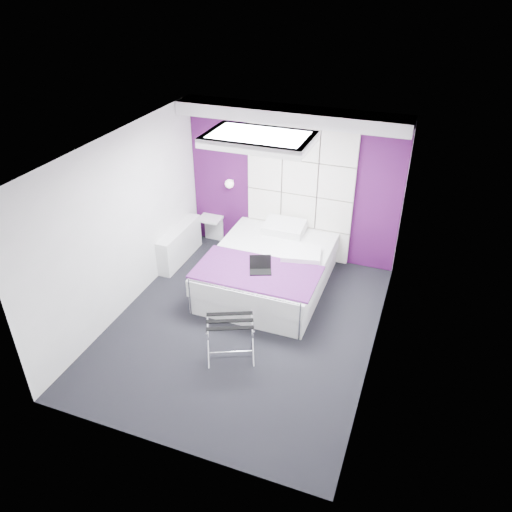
{
  "coord_description": "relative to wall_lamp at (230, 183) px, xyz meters",
  "views": [
    {
      "loc": [
        2.12,
        -5.17,
        4.53
      ],
      "look_at": [
        0.06,
        0.35,
        0.97
      ],
      "focal_mm": 35.0,
      "sensor_mm": 36.0,
      "label": 1
    }
  ],
  "objects": [
    {
      "name": "wall_back",
      "position": [
        1.05,
        0.14,
        0.08
      ],
      "size": [
        3.6,
        0.0,
        3.6
      ],
      "primitive_type": "plane",
      "rotation": [
        1.57,
        0.0,
        0.0
      ],
      "color": "silver",
      "rests_on": "floor"
    },
    {
      "name": "headboard",
      "position": [
        1.2,
        0.08,
        -0.05
      ],
      "size": [
        1.8,
        0.08,
        2.3
      ],
      "primitive_type": null,
      "color": "white",
      "rests_on": "wall_back"
    },
    {
      "name": "laptop",
      "position": [
        1.11,
        -1.51,
        -0.55
      ],
      "size": [
        0.31,
        0.22,
        0.23
      ],
      "rotation": [
        0.0,
        0.0,
        0.39
      ],
      "color": "black",
      "rests_on": "bed"
    },
    {
      "name": "ceiling",
      "position": [
        1.05,
        -2.06,
        1.38
      ],
      "size": [
        4.4,
        4.4,
        0.0
      ],
      "primitive_type": "plane",
      "rotation": [
        3.14,
        0.0,
        0.0
      ],
      "color": "white",
      "rests_on": "wall_back"
    },
    {
      "name": "bed",
      "position": [
        1.06,
        -1.0,
        -0.9
      ],
      "size": [
        1.8,
        2.18,
        0.76
      ],
      "color": "white",
      "rests_on": "floor"
    },
    {
      "name": "wall_left",
      "position": [
        -0.75,
        -2.06,
        0.08
      ],
      "size": [
        0.0,
        4.4,
        4.4
      ],
      "primitive_type": "plane",
      "rotation": [
        1.57,
        0.0,
        1.57
      ],
      "color": "silver",
      "rests_on": "floor"
    },
    {
      "name": "wall_lamp",
      "position": [
        0.0,
        0.0,
        0.0
      ],
      "size": [
        0.15,
        0.15,
        0.15
      ],
      "primitive_type": "sphere",
      "color": "white",
      "rests_on": "wall_back"
    },
    {
      "name": "floor",
      "position": [
        1.05,
        -2.06,
        -1.22
      ],
      "size": [
        4.4,
        4.4,
        0.0
      ],
      "primitive_type": "plane",
      "color": "black",
      "rests_on": "ground"
    },
    {
      "name": "soffit",
      "position": [
        1.05,
        -0.11,
        1.28
      ],
      "size": [
        3.58,
        0.5,
        0.2
      ],
      "primitive_type": "cube",
      "color": "white",
      "rests_on": "wall_back"
    },
    {
      "name": "radiator",
      "position": [
        -0.64,
        -0.76,
        -0.92
      ],
      "size": [
        0.22,
        1.2,
        0.6
      ],
      "primitive_type": "cube",
      "color": "white",
      "rests_on": "floor"
    },
    {
      "name": "nightstand",
      "position": [
        -0.4,
        -0.04,
        -0.73
      ],
      "size": [
        0.4,
        0.31,
        0.04
      ],
      "primitive_type": "cube",
      "color": "white",
      "rests_on": "wall_back"
    },
    {
      "name": "luggage_rack",
      "position": [
        1.13,
        -2.71,
        -0.93
      ],
      "size": [
        0.6,
        0.44,
        0.59
      ],
      "rotation": [
        0.0,
        0.0,
        0.42
      ],
      "color": "silver",
      "rests_on": "floor"
    },
    {
      "name": "accent_wall",
      "position": [
        1.05,
        0.13,
        0.08
      ],
      "size": [
        3.58,
        0.02,
        2.58
      ],
      "primitive_type": "cube",
      "color": "#471049",
      "rests_on": "wall_back"
    },
    {
      "name": "wall_right",
      "position": [
        2.85,
        -2.06,
        0.08
      ],
      "size": [
        0.0,
        4.4,
        4.4
      ],
      "primitive_type": "plane",
      "rotation": [
        1.57,
        0.0,
        -1.57
      ],
      "color": "silver",
      "rests_on": "floor"
    },
    {
      "name": "skylight",
      "position": [
        1.05,
        -1.46,
        1.33
      ],
      "size": [
        1.36,
        0.86,
        0.12
      ],
      "primitive_type": null,
      "color": "white",
      "rests_on": "ceiling"
    }
  ]
}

